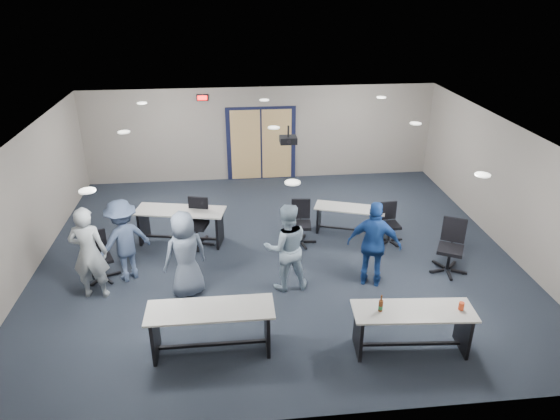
{
  "coord_description": "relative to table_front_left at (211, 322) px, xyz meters",
  "views": [
    {
      "loc": [
        -0.92,
        -9.4,
        5.49
      ],
      "look_at": [
        0.04,
        -0.3,
        1.18
      ],
      "focal_mm": 32.0,
      "sensor_mm": 36.0,
      "label": 1
    }
  ],
  "objects": [
    {
      "name": "floor",
      "position": [
        1.33,
        2.98,
        -0.55
      ],
      "size": [
        10.0,
        10.0,
        0.0
      ],
      "primitive_type": "plane",
      "color": "#1B222C",
      "rests_on": "ground"
    },
    {
      "name": "back_wall",
      "position": [
        1.33,
        7.48,
        0.8
      ],
      "size": [
        10.0,
        0.04,
        2.7
      ],
      "primitive_type": "cube",
      "color": "gray",
      "rests_on": "floor"
    },
    {
      "name": "front_wall",
      "position": [
        1.33,
        -1.52,
        0.8
      ],
      "size": [
        10.0,
        0.04,
        2.7
      ],
      "primitive_type": "cube",
      "color": "gray",
      "rests_on": "floor"
    },
    {
      "name": "left_wall",
      "position": [
        -3.67,
        2.98,
        0.8
      ],
      "size": [
        0.04,
        9.0,
        2.7
      ],
      "primitive_type": "cube",
      "color": "gray",
      "rests_on": "floor"
    },
    {
      "name": "right_wall",
      "position": [
        6.33,
        2.98,
        0.8
      ],
      "size": [
        0.04,
        9.0,
        2.7
      ],
      "primitive_type": "cube",
      "color": "gray",
      "rests_on": "floor"
    },
    {
      "name": "ceiling",
      "position": [
        1.33,
        2.98,
        2.15
      ],
      "size": [
        10.0,
        9.0,
        0.04
      ],
      "primitive_type": "cube",
      "color": "white",
      "rests_on": "back_wall"
    },
    {
      "name": "double_door",
      "position": [
        1.33,
        7.45,
        0.5
      ],
      "size": [
        2.0,
        0.07,
        2.2
      ],
      "color": "black",
      "rests_on": "back_wall"
    },
    {
      "name": "exit_sign",
      "position": [
        -0.27,
        7.43,
        1.9
      ],
      "size": [
        0.32,
        0.07,
        0.18
      ],
      "color": "black",
      "rests_on": "back_wall"
    },
    {
      "name": "ceiling_projector",
      "position": [
        1.63,
        3.48,
        1.85
      ],
      "size": [
        0.35,
        0.32,
        0.37
      ],
      "color": "black",
      "rests_on": "ceiling"
    },
    {
      "name": "ceiling_can_lights",
      "position": [
        1.33,
        3.23,
        2.12
      ],
      "size": [
        6.24,
        5.74,
        0.02
      ],
      "primitive_type": null,
      "color": "white",
      "rests_on": "ceiling"
    },
    {
      "name": "table_front_left",
      "position": [
        0.0,
        0.0,
        0.0
      ],
      "size": [
        1.99,
        0.67,
        0.81
      ],
      "rotation": [
        0.0,
        0.0,
        -0.0
      ],
      "color": "#B4B2AA",
      "rests_on": "floor"
    },
    {
      "name": "table_front_right",
      "position": [
        3.16,
        -0.32,
        -0.02
      ],
      "size": [
        1.94,
        0.78,
        1.05
      ],
      "rotation": [
        0.0,
        0.0,
        -0.08
      ],
      "color": "#B4B2AA",
      "rests_on": "floor"
    },
    {
      "name": "table_back_left",
      "position": [
        -0.74,
        3.71,
        -0.01
      ],
      "size": [
        2.06,
        1.05,
        0.8
      ],
      "rotation": [
        0.0,
        0.0,
        -0.21
      ],
      "color": "#B4B2AA",
      "rests_on": "floor"
    },
    {
      "name": "table_back_right",
      "position": [
        3.11,
        3.76,
        -0.11
      ],
      "size": [
        1.69,
        1.04,
        0.65
      ],
      "rotation": [
        0.0,
        0.0,
        -0.34
      ],
      "color": "#B4B2AA",
      "rests_on": "floor"
    },
    {
      "name": "chair_back_a",
      "position": [
        -0.39,
        3.54,
        -0.01
      ],
      "size": [
        0.83,
        0.83,
        1.08
      ],
      "primitive_type": null,
      "rotation": [
        0.0,
        0.0,
        -0.27
      ],
      "color": "black",
      "rests_on": "floor"
    },
    {
      "name": "chair_back_c",
      "position": [
        1.92,
        3.37,
        -0.05
      ],
      "size": [
        0.69,
        0.69,
        1.0
      ],
      "primitive_type": null,
      "rotation": [
        0.0,
        0.0,
        -0.1
      ],
      "color": "black",
      "rests_on": "floor"
    },
    {
      "name": "chair_back_d",
      "position": [
        3.92,
        3.22,
        -0.09
      ],
      "size": [
        0.62,
        0.62,
        0.92
      ],
      "primitive_type": null,
      "rotation": [
        0.0,
        0.0,
        0.08
      ],
      "color": "black",
      "rests_on": "floor"
    },
    {
      "name": "chair_loose_left",
      "position": [
        -2.21,
        2.35,
        -0.06
      ],
      "size": [
        0.81,
        0.81,
        0.97
      ],
      "primitive_type": null,
      "rotation": [
        0.0,
        0.0,
        0.41
      ],
      "color": "black",
      "rests_on": "floor"
    },
    {
      "name": "chair_loose_right",
      "position": [
        4.73,
        1.88,
        0.0
      ],
      "size": [
        0.95,
        0.95,
        1.11
      ],
      "primitive_type": null,
      "rotation": [
        0.0,
        0.0,
        -0.5
      ],
      "color": "black",
      "rests_on": "floor"
    },
    {
      "name": "person_gray",
      "position": [
        -2.22,
        1.77,
        0.36
      ],
      "size": [
        0.7,
        0.48,
        1.83
      ],
      "primitive_type": "imported",
      "rotation": [
        0.0,
        0.0,
        3.07
      ],
      "color": "#A0A9AE",
      "rests_on": "floor"
    },
    {
      "name": "person_plaid",
      "position": [
        -0.49,
        1.67,
        0.29
      ],
      "size": [
        0.97,
        0.83,
        1.69
      ],
      "primitive_type": "imported",
      "rotation": [
        0.0,
        0.0,
        3.57
      ],
      "color": "slate",
      "rests_on": "floor"
    },
    {
      "name": "person_lightblue",
      "position": [
        1.39,
        1.68,
        0.32
      ],
      "size": [
        0.9,
        0.73,
        1.75
      ],
      "primitive_type": "imported",
      "rotation": [
        0.0,
        0.0,
        3.23
      ],
      "color": "#97B2C8",
      "rests_on": "floor"
    },
    {
      "name": "person_navy",
      "position": [
        3.06,
        1.62,
        0.32
      ],
      "size": [
        1.1,
        0.76,
        1.74
      ],
      "primitive_type": "imported",
      "rotation": [
        0.0,
        0.0,
        2.78
      ],
      "color": "navy",
      "rests_on": "floor"
    },
    {
      "name": "person_back",
      "position": [
        -1.71,
        2.33,
        0.29
      ],
      "size": [
        1.25,
        1.15,
        1.69
      ],
      "primitive_type": "imported",
      "rotation": [
        0.0,
        0.0,
        3.78
      ],
      "color": "#3E4F70",
      "rests_on": "floor"
    }
  ]
}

